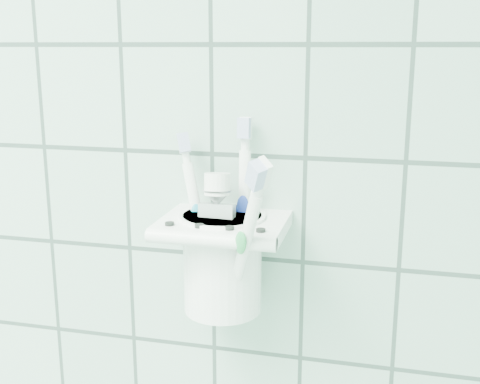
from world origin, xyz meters
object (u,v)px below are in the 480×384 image
object	(u,v)px
toothbrush_pink	(212,220)
toothbrush_orange	(230,204)
holder_bracket	(224,227)
toothbrush_blue	(242,212)
cup	(223,259)
toothpaste_tube	(215,234)

from	to	relation	value
toothbrush_pink	toothbrush_orange	bearing A→B (deg)	-7.55
holder_bracket	toothbrush_pink	distance (m)	0.01
holder_bracket	toothbrush_orange	world-z (taller)	toothbrush_orange
toothbrush_pink	toothbrush_blue	xyz separation A→B (m)	(0.03, 0.02, 0.01)
holder_bracket	toothbrush_blue	size ratio (longest dim) A/B	0.65
cup	toothpaste_tube	distance (m)	0.04
toothbrush_pink	toothbrush_blue	bearing A→B (deg)	5.89
toothbrush_pink	cup	bearing A→B (deg)	16.44
toothbrush_pink	toothbrush_orange	xyz separation A→B (m)	(0.02, 0.01, 0.02)
holder_bracket	toothpaste_tube	bearing A→B (deg)	-103.93
toothbrush_blue	toothbrush_orange	size ratio (longest dim) A/B	0.95
toothbrush_blue	toothbrush_orange	xyz separation A→B (m)	(-0.01, -0.01, 0.01)
toothpaste_tube	holder_bracket	bearing A→B (deg)	79.21
toothbrush_blue	holder_bracket	bearing A→B (deg)	-139.47
toothbrush_orange	toothpaste_tube	bearing A→B (deg)	-82.38
holder_bracket	toothpaste_tube	distance (m)	0.02
cup	toothbrush_pink	distance (m)	0.05
holder_bracket	toothbrush_blue	world-z (taller)	toothbrush_blue
toothbrush_orange	toothpaste_tube	world-z (taller)	toothbrush_orange
holder_bracket	toothbrush_pink	bearing A→B (deg)	-164.16
toothbrush_pink	toothpaste_tube	xyz separation A→B (m)	(0.01, -0.01, -0.01)
cup	toothbrush_pink	xyz separation A→B (m)	(-0.01, -0.01, 0.05)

